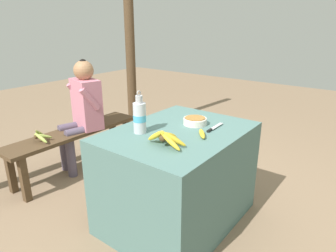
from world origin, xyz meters
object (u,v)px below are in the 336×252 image
serving_bowl (195,121)px  water_bottle (140,117)px  wooden_bench (75,138)px  banana_bunch_green (40,136)px  knife (213,128)px  support_post_far (130,32)px  banana_bunch_ripe (166,137)px  loose_banana_front (202,134)px  seated_vendor (83,107)px

serving_bowl → water_bottle: bearing=151.1°
wooden_bench → banana_bunch_green: 0.39m
water_bottle → knife: bearing=-46.1°
water_bottle → support_post_far: support_post_far is taller
knife → support_post_far: (1.14, 1.92, 0.60)m
banana_bunch_ripe → support_post_far: size_ratio=0.11×
loose_banana_front → serving_bowl: bearing=43.6°
loose_banana_front → banana_bunch_green: (-0.35, 1.52, -0.27)m
wooden_bench → seated_vendor: bearing=-9.7°
seated_vendor → banana_bunch_green: (-0.49, 0.02, -0.17)m
knife → support_post_far: support_post_far is taller
water_bottle → wooden_bench: 1.26m
water_bottle → banana_bunch_green: size_ratio=1.15×
serving_bowl → loose_banana_front: serving_bowl is taller
wooden_bench → banana_bunch_ripe: bearing=-101.9°
banana_bunch_ripe → banana_bunch_green: 1.46m
loose_banana_front → wooden_bench: (0.02, 1.52, -0.40)m
serving_bowl → seated_vendor: size_ratio=0.16×
loose_banana_front → support_post_far: support_post_far is taller
water_bottle → seated_vendor: 1.18m
banana_bunch_green → support_post_far: (1.65, 0.40, 0.86)m
serving_bowl → loose_banana_front: (-0.18, -0.17, -0.01)m
banana_bunch_ripe → water_bottle: bearing=75.9°
banana_bunch_green → support_post_far: bearing=13.8°
loose_banana_front → banana_bunch_green: loose_banana_front is taller
seated_vendor → wooden_bench: bearing=4.7°
water_bottle → seated_vendor: (0.35, 1.11, -0.20)m
serving_bowl → support_post_far: bearing=57.4°
serving_bowl → wooden_bench: bearing=96.8°
banana_bunch_ripe → loose_banana_front: 0.30m
wooden_bench → seated_vendor: size_ratio=1.26×
banana_bunch_ripe → knife: (0.44, -0.09, -0.05)m
wooden_bench → seated_vendor: seated_vendor is taller
water_bottle → wooden_bench: size_ratio=0.21×
serving_bowl → knife: size_ratio=0.80×
support_post_far → serving_bowl: bearing=-122.6°
serving_bowl → wooden_bench: size_ratio=0.13×
serving_bowl → knife: (-0.02, -0.17, -0.02)m
serving_bowl → wooden_bench: (-0.16, 1.35, -0.41)m
banana_bunch_ripe → loose_banana_front: size_ratio=1.88×
knife → seated_vendor: seated_vendor is taller
serving_bowl → banana_bunch_green: 1.47m
knife → banana_bunch_green: bearing=106.6°
support_post_far → banana_bunch_ripe: bearing=-130.9°
loose_banana_front → seated_vendor: seated_vendor is taller
banana_bunch_ripe → serving_bowl: bearing=9.2°
knife → support_post_far: 2.31m
knife → wooden_bench: bearing=93.3°
support_post_far → knife: bearing=-120.7°
water_bottle → banana_bunch_ripe: bearing=-104.1°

